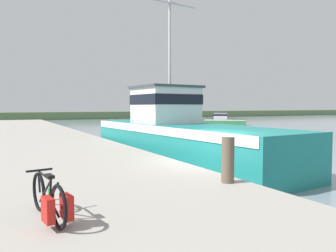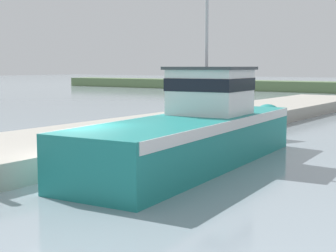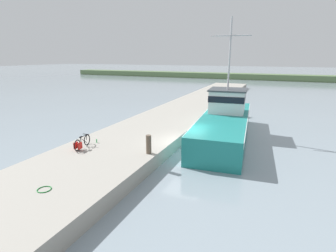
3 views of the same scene
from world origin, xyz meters
TOP-DOWN VIEW (x-y plane):
  - ground_plane at (0.00, 0.00)m, footprint 320.00×320.00m
  - dock_pier at (-3.95, 0.00)m, footprint 6.27×80.00m
  - fishing_boat_main at (1.57, 5.13)m, footprint 4.51×15.34m
  - bicycle_touring at (-5.52, -3.64)m, footprint 0.59×1.75m
  - mooring_post at (-1.33, -2.76)m, footprint 0.31×0.31m
  - hose_coil at (-3.47, -8.34)m, footprint 0.59×0.59m
  - water_bottle_on_curb at (-5.36, -2.34)m, footprint 0.07×0.07m

SIDE VIEW (x-z plane):
  - ground_plane at x=0.00m, z-range 0.00..0.00m
  - dock_pier at x=-3.95m, z-range 0.00..0.86m
  - hose_coil at x=-3.47m, z-range 0.86..0.90m
  - water_bottle_on_curb at x=-5.36m, z-range 0.86..1.10m
  - bicycle_touring at x=-5.52m, z-range 0.83..1.58m
  - fishing_boat_main at x=1.57m, z-range -3.31..5.92m
  - mooring_post at x=-1.33m, z-range 0.86..1.96m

